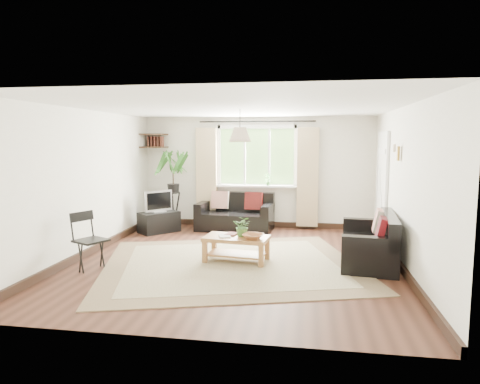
% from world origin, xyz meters
% --- Properties ---
extents(floor, '(5.50, 5.50, 0.00)m').
position_xyz_m(floor, '(0.00, 0.00, 0.00)').
color(floor, black).
rests_on(floor, ground).
extents(ceiling, '(5.50, 5.50, 0.00)m').
position_xyz_m(ceiling, '(0.00, 0.00, 2.40)').
color(ceiling, white).
rests_on(ceiling, floor).
extents(wall_back, '(5.00, 0.02, 2.40)m').
position_xyz_m(wall_back, '(0.00, 2.75, 1.20)').
color(wall_back, silver).
rests_on(wall_back, floor).
extents(wall_front, '(5.00, 0.02, 2.40)m').
position_xyz_m(wall_front, '(0.00, -2.75, 1.20)').
color(wall_front, silver).
rests_on(wall_front, floor).
extents(wall_left, '(0.02, 5.50, 2.40)m').
position_xyz_m(wall_left, '(-2.50, 0.00, 1.20)').
color(wall_left, silver).
rests_on(wall_left, floor).
extents(wall_right, '(0.02, 5.50, 2.40)m').
position_xyz_m(wall_right, '(2.50, 0.00, 1.20)').
color(wall_right, silver).
rests_on(wall_right, floor).
extents(rug, '(4.58, 4.21, 0.02)m').
position_xyz_m(rug, '(-0.04, -0.23, 0.01)').
color(rug, beige).
rests_on(rug, floor).
extents(window, '(2.50, 0.16, 2.16)m').
position_xyz_m(window, '(0.00, 2.71, 1.55)').
color(window, white).
rests_on(window, wall_back).
extents(door, '(0.06, 0.96, 2.06)m').
position_xyz_m(door, '(2.47, 1.70, 1.00)').
color(door, silver).
rests_on(door, wall_right).
extents(corner_shelf, '(0.50, 0.50, 0.34)m').
position_xyz_m(corner_shelf, '(-2.25, 2.50, 1.89)').
color(corner_shelf, black).
rests_on(corner_shelf, wall_back).
extents(pendant_lamp, '(0.36, 0.36, 0.54)m').
position_xyz_m(pendant_lamp, '(0.00, 0.40, 2.05)').
color(pendant_lamp, beige).
rests_on(pendant_lamp, ceiling).
extents(wall_sconce, '(0.12, 0.12, 0.28)m').
position_xyz_m(wall_sconce, '(2.43, 0.30, 1.74)').
color(wall_sconce, beige).
rests_on(wall_sconce, wall_right).
extents(sofa_back, '(1.64, 0.91, 0.75)m').
position_xyz_m(sofa_back, '(-0.41, 2.29, 0.37)').
color(sofa_back, black).
rests_on(sofa_back, floor).
extents(sofa_right, '(1.63, 0.93, 0.74)m').
position_xyz_m(sofa_right, '(2.05, 0.19, 0.37)').
color(sofa_right, black).
rests_on(sofa_right, floor).
extents(coffee_table, '(1.05, 0.65, 0.41)m').
position_xyz_m(coffee_table, '(0.02, -0.07, 0.20)').
color(coffee_table, olive).
rests_on(coffee_table, floor).
extents(table_plant, '(0.32, 0.29, 0.32)m').
position_xyz_m(table_plant, '(0.11, -0.04, 0.57)').
color(table_plant, '#3D6B2A').
rests_on(table_plant, coffee_table).
extents(bowl, '(0.37, 0.37, 0.08)m').
position_xyz_m(bowl, '(0.30, -0.20, 0.45)').
color(bowl, '#935832').
rests_on(bowl, coffee_table).
extents(book_a, '(0.24, 0.28, 0.02)m').
position_xyz_m(book_a, '(-0.24, -0.13, 0.42)').
color(book_a, silver).
rests_on(book_a, coffee_table).
extents(book_b, '(0.22, 0.26, 0.02)m').
position_xyz_m(book_b, '(-0.17, 0.06, 0.42)').
color(book_b, brown).
rests_on(book_b, coffee_table).
extents(tv_stand, '(0.85, 0.89, 0.43)m').
position_xyz_m(tv_stand, '(-1.93, 1.83, 0.21)').
color(tv_stand, black).
rests_on(tv_stand, floor).
extents(tv, '(0.55, 0.59, 0.47)m').
position_xyz_m(tv, '(-1.93, 1.83, 0.66)').
color(tv, '#A5A5AA').
rests_on(tv, tv_stand).
extents(palm_stand, '(0.74, 0.74, 1.69)m').
position_xyz_m(palm_stand, '(-1.78, 2.36, 0.85)').
color(palm_stand, black).
rests_on(palm_stand, floor).
extents(folding_chair, '(0.59, 0.59, 0.85)m').
position_xyz_m(folding_chair, '(-2.02, -0.82, 0.43)').
color(folding_chair, black).
rests_on(folding_chair, floor).
extents(sill_plant, '(0.14, 0.10, 0.27)m').
position_xyz_m(sill_plant, '(0.25, 2.63, 1.06)').
color(sill_plant, '#2D6023').
rests_on(sill_plant, window).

